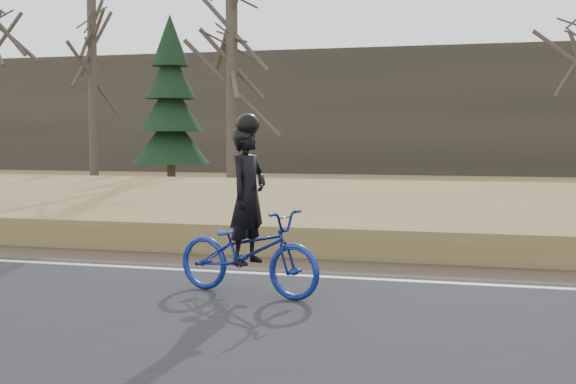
# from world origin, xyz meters

# --- Properties ---
(ground) EXTENTS (120.00, 120.00, 0.00)m
(ground) POSITION_xyz_m (0.00, 0.00, 0.00)
(ground) COLOR olive
(ground) RESTS_ON ground
(edge_line) EXTENTS (120.00, 0.12, 0.01)m
(edge_line) POSITION_xyz_m (0.00, 0.20, 0.07)
(edge_line) COLOR silver
(edge_line) RESTS_ON road
(shoulder) EXTENTS (120.00, 1.60, 0.04)m
(shoulder) POSITION_xyz_m (0.00, 1.20, 0.02)
(shoulder) COLOR #473A2B
(shoulder) RESTS_ON ground
(embankment) EXTENTS (120.00, 5.00, 0.44)m
(embankment) POSITION_xyz_m (0.00, 4.20, 0.22)
(embankment) COLOR olive
(embankment) RESTS_ON ground
(ballast) EXTENTS (120.00, 3.00, 0.45)m
(ballast) POSITION_xyz_m (0.00, 8.00, 0.23)
(ballast) COLOR slate
(ballast) RESTS_ON ground
(railroad) EXTENTS (120.00, 2.40, 0.29)m
(railroad) POSITION_xyz_m (0.00, 8.00, 0.53)
(railroad) COLOR black
(railroad) RESTS_ON ballast
(treeline_backdrop) EXTENTS (120.00, 4.00, 6.00)m
(treeline_backdrop) POSITION_xyz_m (0.00, 30.00, 3.00)
(treeline_backdrop) COLOR #383328
(treeline_backdrop) RESTS_ON ground
(cyclist) EXTENTS (1.93, 1.09, 2.01)m
(cyclist) POSITION_xyz_m (2.55, -1.11, 0.69)
(cyclist) COLOR navy
(cyclist) RESTS_ON road
(bare_tree_left) EXTENTS (0.36, 0.36, 7.64)m
(bare_tree_left) POSITION_xyz_m (-10.44, 18.35, 3.82)
(bare_tree_left) COLOR #4C4337
(bare_tree_left) RESTS_ON ground
(bare_tree_near_left) EXTENTS (0.36, 0.36, 7.24)m
(bare_tree_near_left) POSITION_xyz_m (-2.95, 13.47, 3.62)
(bare_tree_near_left) COLOR #4C4337
(bare_tree_near_left) RESTS_ON ground
(conifer) EXTENTS (2.60, 2.60, 5.90)m
(conifer) POSITION_xyz_m (-5.85, 15.42, 2.79)
(conifer) COLOR #4C4337
(conifer) RESTS_ON ground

